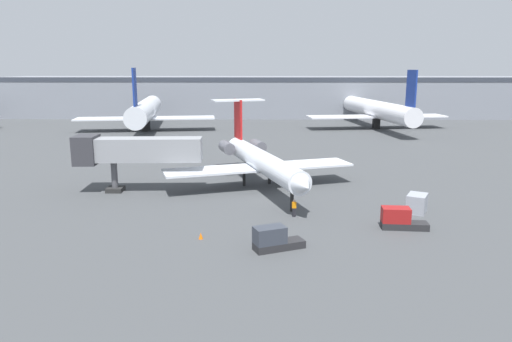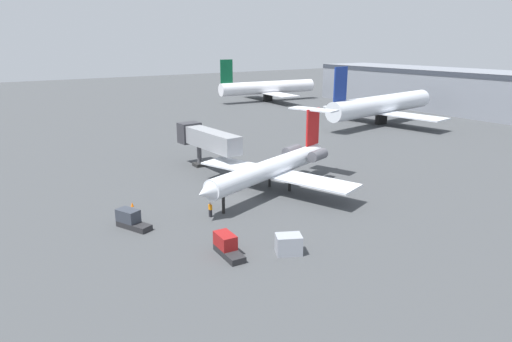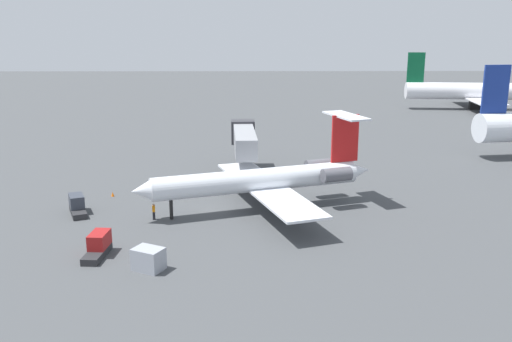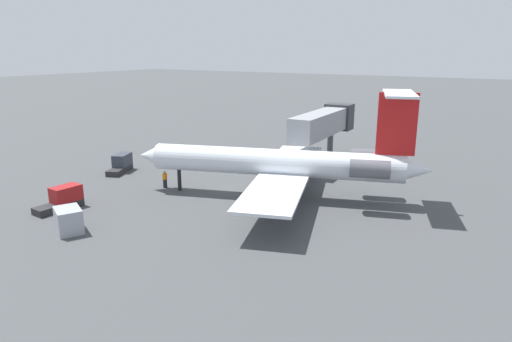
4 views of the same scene
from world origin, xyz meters
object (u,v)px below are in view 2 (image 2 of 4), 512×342
Objects in this scene: parked_airliner_west_end at (267,88)px; jet_bridge at (205,138)px; baggage_tug_lead at (227,246)px; ground_crew_marshaller at (210,210)px; parked_airliner_west_mid at (382,105)px; traffic_cone_near at (132,204)px; regional_jet at (276,166)px; cargo_container_uld at (289,244)px; baggage_tug_trailing at (131,220)px.

jet_bridge is at bearing -42.12° from parked_airliner_west_end.
ground_crew_marshaller is at bearing 160.47° from baggage_tug_lead.
jet_bridge is at bearing 153.31° from ground_crew_marshaller.
parked_airliner_west_mid is (-11.21, 52.00, -0.26)m from jet_bridge.
traffic_cone_near is at bearing -72.59° from parked_airliner_west_mid.
parked_airliner_west_mid reaches higher than baggage_tug_lead.
regional_jet is 15.29× the size of ground_crew_marshaller.
ground_crew_marshaller is at bearing -26.69° from jet_bridge.
parked_airliner_west_end is at bearing 145.54° from cargo_container_uld.
baggage_tug_trailing is 0.13× the size of parked_airliner_west_end.
baggage_tug_lead is at bearing -19.53° from ground_crew_marshaller.
traffic_cone_near is at bearing -142.83° from ground_crew_marshaller.
parked_airliner_west_mid is (-29.08, 60.99, 3.61)m from ground_crew_marshaller.
regional_jet reaches higher than cargo_container_uld.
cargo_container_uld is (15.44, -9.88, -2.45)m from regional_jet.
parked_airliner_west_end is (-90.14, 61.86, 3.37)m from cargo_container_uld.
parked_airliner_west_mid is at bearing 115.49° from ground_crew_marshaller.
cargo_container_uld is 0.09× the size of parked_airliner_west_end.
parked_airliner_west_end is at bearing 137.88° from jet_bridge.
parked_airliner_west_mid is at bearing 117.41° from regional_jet.
jet_bridge is 0.42× the size of parked_airliner_west_end.
parked_airliner_west_end reaches higher than traffic_cone_near.
cargo_container_uld is (12.03, 1.60, 0.05)m from ground_crew_marshaller.
baggage_tug_lead is 7.45× the size of traffic_cone_near.
regional_jet is at bearing 9.79° from jet_bridge.
baggage_tug_lead is 12.22m from baggage_tug_trailing.
traffic_cone_near is (-17.07, -2.90, -0.56)m from baggage_tug_lead.
parked_airliner_west_end is 49.09m from parked_airliner_west_mid.
ground_crew_marshaller is at bearing -172.45° from cargo_container_uld.
cargo_container_uld is at bearing 35.14° from baggage_tug_trailing.
jet_bridge is 81.22m from parked_airliner_west_end.
cargo_container_uld is at bearing -13.88° from jet_bridge.
cargo_container_uld is 21.50m from traffic_cone_near.
baggage_tug_lead is at bearing 9.63° from traffic_cone_near.
cargo_container_uld reaches higher than traffic_cone_near.
regional_jet is 20.01m from baggage_tug_trailing.
parked_airliner_west_mid reaches higher than ground_crew_marshaller.
parked_airliner_west_mid reaches higher than parked_airliner_west_end.
traffic_cone_near is (-5.97, 2.23, -0.56)m from baggage_tug_trailing.
parked_airliner_west_end is (-78.11, 63.45, 3.42)m from ground_crew_marshaller.
ground_crew_marshaller is 0.41× the size of baggage_tug_lead.
baggage_tug_trailing is (1.34, -19.81, -2.52)m from regional_jet.
regional_jet reaches higher than traffic_cone_near.
ground_crew_marshaller is at bearing -73.46° from regional_jet.
regional_jet is 12.23m from ground_crew_marshaller.
jet_bridge is 3.35× the size of baggage_tug_trailing.
ground_crew_marshaller is 100.69m from parked_airliner_west_end.
baggage_tug_lead and baggage_tug_trailing have the same top height.
jet_bridge reaches higher than traffic_cone_near.
baggage_tug_lead reaches higher than cargo_container_uld.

